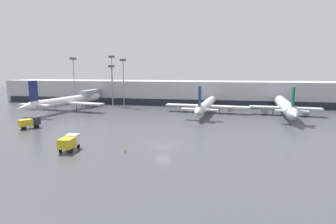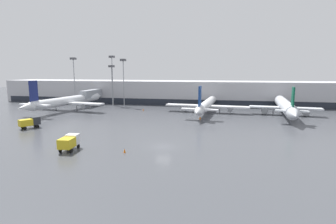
# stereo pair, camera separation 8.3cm
# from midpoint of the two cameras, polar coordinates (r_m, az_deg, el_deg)

# --- Properties ---
(ground_plane) EXTENTS (320.00, 320.00, 0.00)m
(ground_plane) POSITION_cam_midpoint_polar(r_m,az_deg,el_deg) (46.31, -1.02, -7.50)
(ground_plane) COLOR #424449
(terminal_building) EXTENTS (160.00, 28.62, 9.00)m
(terminal_building) POSITION_cam_midpoint_polar(r_m,az_deg,el_deg) (106.14, 5.81, 4.28)
(terminal_building) COLOR #B2B2B7
(terminal_building) RESTS_ON ground_plane
(parked_jet_0) EXTENTS (26.59, 37.64, 10.39)m
(parked_jet_0) POSITION_cam_midpoint_polar(r_m,az_deg,el_deg) (92.15, -21.08, 2.24)
(parked_jet_0) COLOR silver
(parked_jet_0) RESTS_ON ground_plane
(parked_jet_1) EXTENTS (26.26, 37.19, 9.12)m
(parked_jet_1) POSITION_cam_midpoint_polar(r_m,az_deg,el_deg) (83.22, 8.42, 1.63)
(parked_jet_1) COLOR white
(parked_jet_1) RESTS_ON ground_plane
(parked_jet_2) EXTENTS (20.25, 39.78, 9.21)m
(parked_jet_2) POSITION_cam_midpoint_polar(r_m,az_deg,el_deg) (84.87, 24.12, 1.26)
(parked_jet_2) COLOR silver
(parked_jet_2) RESTS_ON ground_plane
(service_truck_0) EXTENTS (2.35, 4.19, 2.46)m
(service_truck_0) POSITION_cam_midpoint_polar(r_m,az_deg,el_deg) (46.63, -20.68, -6.08)
(service_truck_0) COLOR gold
(service_truck_0) RESTS_ON ground_plane
(service_truck_1) EXTENTS (3.75, 4.60, 2.50)m
(service_truck_1) POSITION_cam_midpoint_polar(r_m,az_deg,el_deg) (68.00, -27.83, -1.95)
(service_truck_1) COLOR gold
(service_truck_1) RESTS_ON ground_plane
(traffic_cone_1) EXTENTS (0.51, 0.51, 0.75)m
(traffic_cone_1) POSITION_cam_midpoint_polar(r_m,az_deg,el_deg) (72.78, 7.03, -1.18)
(traffic_cone_1) COLOR orange
(traffic_cone_1) RESTS_ON ground_plane
(traffic_cone_2) EXTENTS (0.37, 0.37, 0.67)m
(traffic_cone_2) POSITION_cam_midpoint_polar(r_m,az_deg,el_deg) (43.38, -9.38, -8.31)
(traffic_cone_2) COLOR orange
(traffic_cone_2) RESTS_ON ground_plane
(traffic_cone_4) EXTENTS (0.38, 0.38, 0.77)m
(traffic_cone_4) POSITION_cam_midpoint_polar(r_m,az_deg,el_deg) (87.59, -5.40, 0.58)
(traffic_cone_4) COLOR orange
(traffic_cone_4) RESTS_ON ground_plane
(apron_light_mast_0) EXTENTS (1.80, 1.80, 15.14)m
(apron_light_mast_0) POSITION_cam_midpoint_polar(r_m,az_deg,el_deg) (101.34, -12.13, 8.29)
(apron_light_mast_0) COLOR gray
(apron_light_mast_0) RESTS_ON ground_plane
(apron_light_mast_1) EXTENTS (1.80, 1.80, 18.69)m
(apron_light_mast_1) POSITION_cam_midpoint_polar(r_m,az_deg,el_deg) (102.71, -12.06, 9.68)
(apron_light_mast_1) COLOR gray
(apron_light_mast_1) RESTS_ON ground_plane
(apron_light_mast_3) EXTENTS (1.80, 1.80, 18.06)m
(apron_light_mast_3) POSITION_cam_midpoint_polar(r_m,az_deg,el_deg) (107.57, -19.83, 9.08)
(apron_light_mast_3) COLOR gray
(apron_light_mast_3) RESTS_ON ground_plane
(apron_light_mast_4) EXTENTS (1.80, 1.80, 17.35)m
(apron_light_mast_4) POSITION_cam_midpoint_polar(r_m,az_deg,el_deg) (97.92, -9.68, 9.25)
(apron_light_mast_4) COLOR gray
(apron_light_mast_4) RESTS_ON ground_plane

